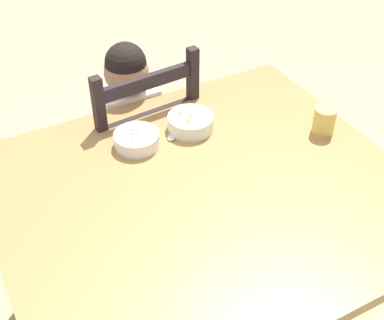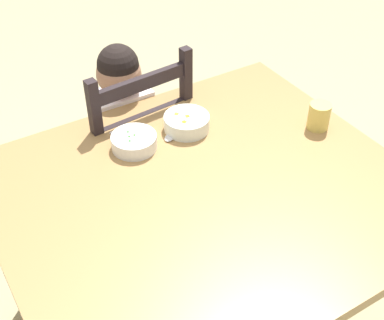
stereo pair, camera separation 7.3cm
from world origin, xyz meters
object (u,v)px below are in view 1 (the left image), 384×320
object	(u,v)px
dining_table	(204,212)
bowl_of_carrots	(191,122)
bowl_of_peas	(137,139)
dining_chair	(137,156)
child_figure	(133,122)
drinking_cup	(324,120)
spoon	(174,134)

from	to	relation	value
dining_table	bowl_of_carrots	size ratio (longest dim) A/B	7.77
bowl_of_peas	dining_chair	bearing A→B (deg)	70.37
dining_chair	child_figure	world-z (taller)	child_figure
child_figure	bowl_of_peas	xyz separation A→B (m)	(-0.10, -0.29, 0.15)
dining_table	bowl_of_peas	world-z (taller)	bowl_of_peas
dining_chair	child_figure	bearing A→B (deg)	-124.26
dining_chair	drinking_cup	world-z (taller)	dining_chair
bowl_of_peas	child_figure	bearing A→B (deg)	70.72
child_figure	bowl_of_carrots	world-z (taller)	child_figure
dining_table	spoon	distance (m)	0.31
spoon	child_figure	bearing A→B (deg)	96.64
child_figure	bowl_of_peas	world-z (taller)	child_figure
dining_chair	drinking_cup	bearing A→B (deg)	-46.89
child_figure	bowl_of_peas	bearing A→B (deg)	-109.28
dining_table	drinking_cup	bearing A→B (deg)	7.55
spoon	drinking_cup	distance (m)	0.52
dining_table	child_figure	distance (m)	0.59
child_figure	spoon	world-z (taller)	child_figure
dining_chair	bowl_of_carrots	size ratio (longest dim) A/B	6.07
dining_table	drinking_cup	size ratio (longest dim) A/B	13.08
bowl_of_carrots	dining_table	bearing A→B (deg)	-110.23
child_figure	bowl_of_carrots	bearing A→B (deg)	-70.74
dining_chair	spoon	world-z (taller)	dining_chair
dining_chair	spoon	xyz separation A→B (m)	(0.03, -0.30, 0.30)
dining_chair	bowl_of_carrots	world-z (taller)	dining_chair
dining_table	child_figure	xyz separation A→B (m)	(0.01, 0.59, -0.02)
dining_table	child_figure	bearing A→B (deg)	89.23
spoon	drinking_cup	xyz separation A→B (m)	(0.46, -0.23, 0.04)
spoon	dining_table	bearing A→B (deg)	-98.26
dining_chair	drinking_cup	distance (m)	0.80
drinking_cup	dining_table	bearing A→B (deg)	-172.45
child_figure	spoon	distance (m)	0.32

